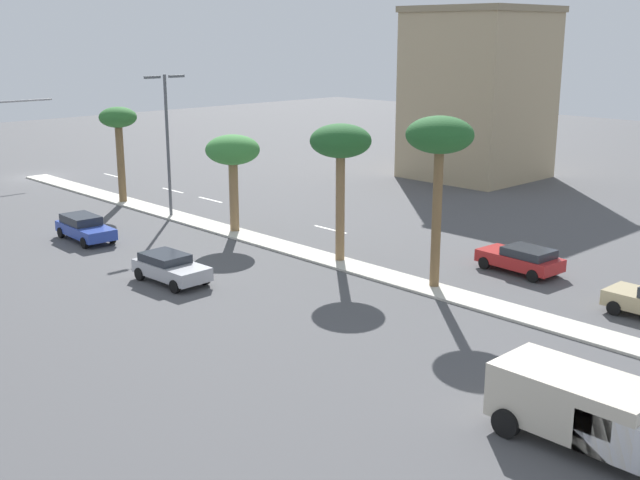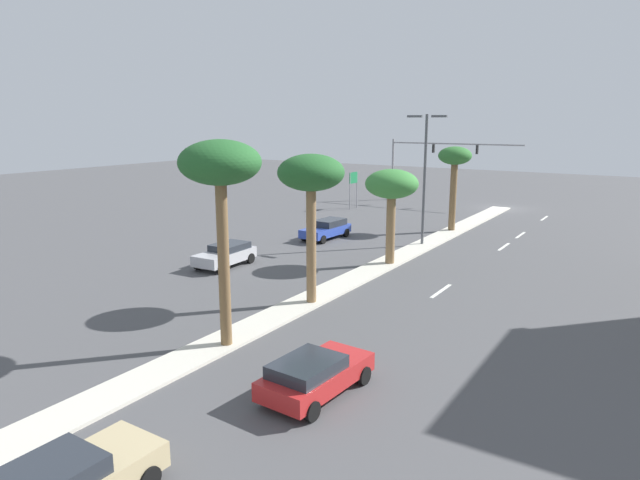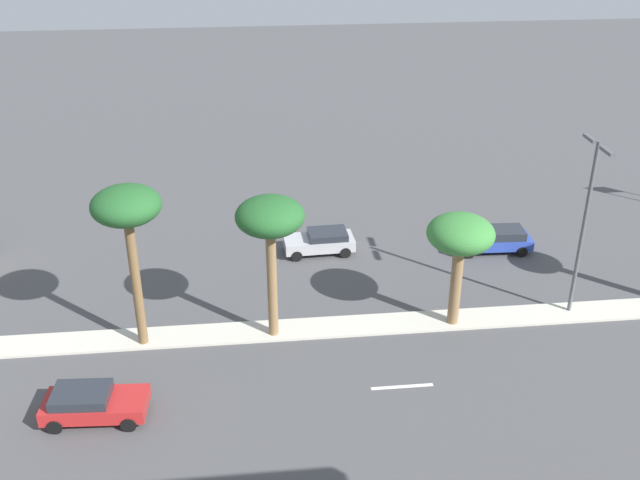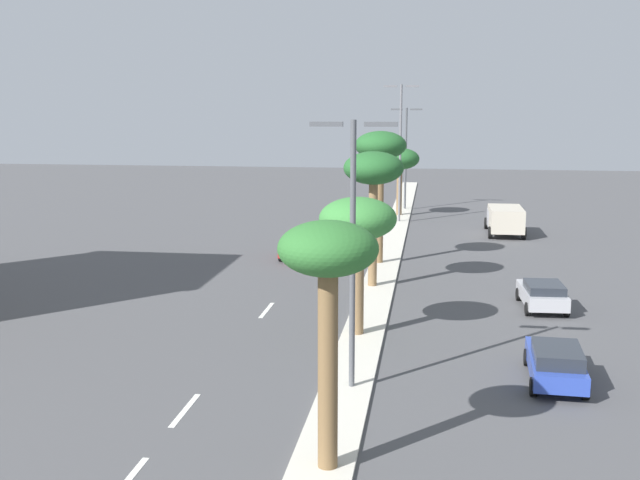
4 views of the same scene
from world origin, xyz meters
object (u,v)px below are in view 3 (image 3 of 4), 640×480
palm_tree_outboard (127,211)px  sedan_red_inboard (92,403)px  sedan_blue_center (495,239)px  street_lamp_inboard (586,215)px  sedan_silver_outboard (321,241)px  palm_tree_near (460,237)px  palm_tree_leading (270,221)px

palm_tree_outboard → sedan_red_inboard: 8.31m
sedan_blue_center → sedan_red_inboard: 24.99m
street_lamp_inboard → sedan_silver_outboard: bearing=56.4°
palm_tree_outboard → sedan_blue_center: 22.27m
palm_tree_outboard → sedan_blue_center: (7.65, -19.95, -6.30)m
palm_tree_near → palm_tree_leading: bearing=90.3°
sedan_silver_outboard → sedan_red_inboard: same height
sedan_blue_center → sedan_red_inboard: size_ratio=1.06×
palm_tree_near → palm_tree_leading: 9.12m
palm_tree_outboard → sedan_red_inboard: bearing=163.9°
palm_tree_near → street_lamp_inboard: street_lamp_inboard is taller
street_lamp_inboard → sedan_silver_outboard: 15.26m
palm_tree_leading → street_lamp_inboard: (0.48, -15.33, -0.70)m
palm_tree_near → sedan_blue_center: bearing=-31.6°
sedan_silver_outboard → palm_tree_outboard: bearing=131.9°
palm_tree_outboard → sedan_blue_center: bearing=-69.0°
palm_tree_outboard → sedan_silver_outboard: size_ratio=1.92×
street_lamp_inboard → sedan_blue_center: (7.10, 1.68, -4.77)m
street_lamp_inboard → sedan_blue_center: 8.72m
palm_tree_outboard → sedan_silver_outboard: (8.57, -9.56, -6.32)m
palm_tree_near → sedan_silver_outboard: 11.04m
street_lamp_inboard → sedan_blue_center: street_lamp_inboard is taller
sedan_silver_outboard → sedan_blue_center: size_ratio=0.91×
palm_tree_near → sedan_silver_outboard: size_ratio=1.39×
palm_tree_near → palm_tree_outboard: size_ratio=0.72×
palm_tree_outboard → street_lamp_inboard: (0.55, -21.62, -1.52)m
sedan_blue_center → palm_tree_outboard: bearing=111.0°
palm_tree_near → palm_tree_leading: size_ratio=0.81×
palm_tree_leading → sedan_silver_outboard: (8.50, -3.27, -5.50)m
palm_tree_outboard → sedan_red_inboard: palm_tree_outboard is taller
palm_tree_near → sedan_red_inboard: size_ratio=1.35×
sedan_red_inboard → sedan_blue_center: bearing=-59.1°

